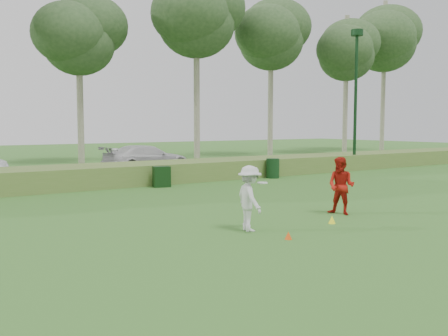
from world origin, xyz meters
TOP-DOWN VIEW (x-y plane):
  - ground at (0.00, 0.00)m, footprint 120.00×120.00m
  - reed_strip at (0.00, 12.00)m, footprint 80.00×3.00m
  - park_road at (0.00, 17.00)m, footprint 80.00×6.00m
  - lamp_post at (14.00, 11.00)m, footprint 0.70×0.70m
  - tree_4 at (2.00, 24.50)m, footprint 6.24×6.24m
  - tree_5 at (10.00, 22.50)m, footprint 7.28×7.28m
  - tree_6 at (18.00, 23.80)m, footprint 7.02×7.02m
  - tree_7 at (26.00, 22.80)m, footprint 6.50×6.50m
  - tree_8 at (33.00, 24.20)m, footprint 8.06×8.06m
  - player_white at (-1.38, 0.78)m, footprint 0.95×1.18m
  - player_red at (2.27, 1.11)m, footprint 0.90×1.01m
  - cone_orange at (-1.18, -0.47)m, footprint 0.17×0.17m
  - cone_yellow at (1.05, 0.29)m, footprint 0.20×0.20m
  - utility_cabinet at (0.80, 10.02)m, footprint 0.80×0.60m
  - trash_bin at (7.09, 10.17)m, footprint 0.82×0.82m
  - car_right at (3.16, 16.54)m, footprint 5.19×2.41m

SIDE VIEW (x-z plane):
  - ground at x=0.00m, z-range 0.00..0.00m
  - park_road at x=0.00m, z-range 0.00..0.06m
  - cone_orange at x=-1.18m, z-range 0.00..0.19m
  - cone_yellow at x=1.05m, z-range 0.00..0.22m
  - utility_cabinet at x=0.80m, z-range 0.00..0.90m
  - reed_strip at x=0.00m, z-range 0.00..0.90m
  - trash_bin at x=7.09m, z-range 0.00..0.98m
  - car_right at x=3.16m, z-range 0.06..1.53m
  - player_white at x=-1.38m, z-range 0.00..1.66m
  - player_red at x=2.27m, z-range 0.00..1.72m
  - lamp_post at x=14.00m, z-range 1.51..9.68m
  - tree_4 at x=2.00m, z-range 2.84..14.34m
  - tree_7 at x=26.00m, z-range 3.09..15.59m
  - tree_6 at x=18.00m, z-range 3.35..16.85m
  - tree_5 at x=10.00m, z-range 3.47..17.47m
  - tree_8 at x=33.00m, z-range 3.73..18.73m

